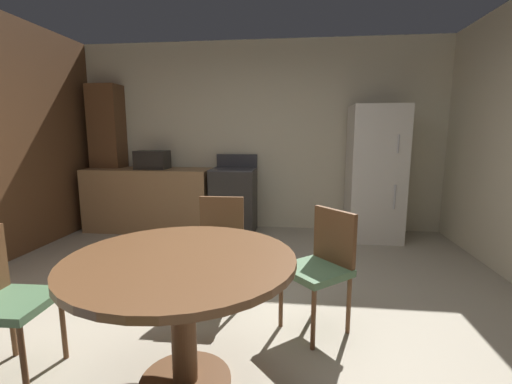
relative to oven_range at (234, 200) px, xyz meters
The scene contains 11 objects.
ground_plane 2.67m from the oven_range, 83.02° to the right, with size 14.00×14.00×0.00m, color #A89E89.
wall_back 1.02m from the oven_range, 51.11° to the left, with size 5.53×0.12×2.70m, color beige.
kitchen_counter 1.25m from the oven_range, behind, with size 1.79×0.60×0.90m, color #9E754C.
pantry_column 2.02m from the oven_range, behind, with size 0.44×0.36×2.10m, color brown.
oven_range is the anchor object (origin of this frame).
refrigerator 1.95m from the oven_range, ahead, with size 0.68×0.68×1.76m.
microwave 1.30m from the oven_range, behind, with size 0.44×0.32×0.26m, color black.
dining_table 3.08m from the oven_range, 85.02° to the right, with size 1.23×1.23×0.76m.
chair_west 3.21m from the oven_range, 104.27° to the right, with size 0.42×0.42×0.87m.
chair_northeast 2.60m from the oven_range, 65.81° to the right, with size 0.56×0.56×0.87m.
chair_north 2.03m from the oven_range, 83.23° to the right, with size 0.41×0.41×0.87m.
Camera 1 is at (0.55, -2.18, 1.41)m, focal length 24.51 mm.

